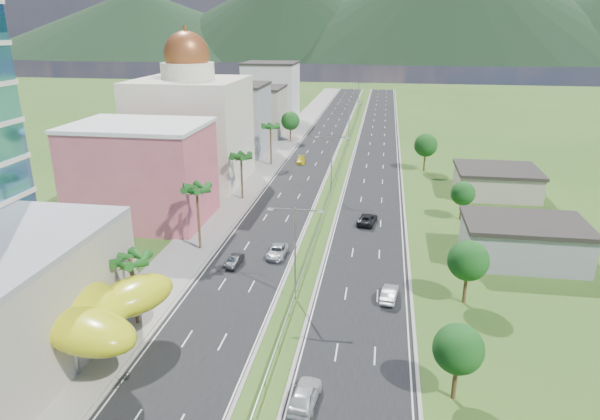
% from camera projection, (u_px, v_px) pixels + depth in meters
% --- Properties ---
extents(ground, '(500.00, 500.00, 0.00)m').
position_uv_depth(ground, '(278.00, 347.00, 52.11)').
color(ground, '#2D5119').
rests_on(ground, ground).
extents(road_left, '(11.00, 260.00, 0.04)m').
position_uv_depth(road_left, '(318.00, 147.00, 137.14)').
color(road_left, black).
rests_on(road_left, ground).
extents(road_right, '(11.00, 260.00, 0.04)m').
position_uv_depth(road_right, '(377.00, 149.00, 134.93)').
color(road_right, black).
rests_on(road_right, ground).
extents(sidewalk_left, '(7.00, 260.00, 0.12)m').
position_uv_depth(sidewalk_left, '(281.00, 145.00, 138.53)').
color(sidewalk_left, gray).
rests_on(sidewalk_left, ground).
extents(median_guardrail, '(0.10, 216.06, 0.76)m').
position_uv_depth(median_guardrail, '(341.00, 163.00, 119.04)').
color(median_guardrail, gray).
rests_on(median_guardrail, ground).
extents(streetlight_median_b, '(6.04, 0.25, 11.00)m').
position_uv_depth(streetlight_median_b, '(295.00, 244.00, 59.21)').
color(streetlight_median_b, gray).
rests_on(streetlight_median_b, ground).
extents(streetlight_median_c, '(6.04, 0.25, 11.00)m').
position_uv_depth(streetlight_median_c, '(332.00, 159.00, 96.52)').
color(streetlight_median_c, gray).
rests_on(streetlight_median_c, ground).
extents(streetlight_median_d, '(6.04, 0.25, 11.00)m').
position_uv_depth(streetlight_median_d, '(349.00, 118.00, 138.48)').
color(streetlight_median_d, gray).
rests_on(streetlight_median_d, ground).
extents(streetlight_median_e, '(6.04, 0.25, 11.00)m').
position_uv_depth(streetlight_median_e, '(358.00, 96.00, 180.44)').
color(streetlight_median_e, gray).
rests_on(streetlight_median_e, ground).
extents(lime_canopy, '(18.00, 15.00, 7.40)m').
position_uv_depth(lime_canopy, '(59.00, 306.00, 49.69)').
color(lime_canopy, '#BEC213').
rests_on(lime_canopy, ground).
extents(pink_shophouse, '(20.00, 15.00, 15.00)m').
position_uv_depth(pink_shophouse, '(142.00, 175.00, 83.62)').
color(pink_shophouse, '#BC4D5E').
rests_on(pink_shophouse, ground).
extents(domed_building, '(20.00, 20.00, 28.70)m').
position_uv_depth(domed_building, '(191.00, 124.00, 103.80)').
color(domed_building, beige).
rests_on(domed_building, ground).
extents(midrise_grey, '(16.00, 15.00, 16.00)m').
position_uv_depth(midrise_grey, '(232.00, 120.00, 128.07)').
color(midrise_grey, gray).
rests_on(midrise_grey, ground).
extents(midrise_beige, '(16.00, 15.00, 13.00)m').
position_uv_depth(midrise_beige, '(254.00, 112.00, 149.08)').
color(midrise_beige, '#A89D8A').
rests_on(midrise_beige, ground).
extents(midrise_white, '(16.00, 15.00, 18.00)m').
position_uv_depth(midrise_white, '(271.00, 93.00, 169.70)').
color(midrise_white, silver).
rests_on(midrise_white, ground).
extents(shed_near, '(15.00, 10.00, 5.00)m').
position_uv_depth(shed_near, '(523.00, 243.00, 70.47)').
color(shed_near, gray).
rests_on(shed_near, ground).
extents(shed_far, '(14.00, 12.00, 4.40)m').
position_uv_depth(shed_far, '(496.00, 183.00, 98.25)').
color(shed_far, '#A89D8A').
rests_on(shed_far, ground).
extents(palm_tree_b, '(3.60, 3.60, 8.10)m').
position_uv_depth(palm_tree_b, '(131.00, 262.00, 53.94)').
color(palm_tree_b, '#47301C').
rests_on(palm_tree_b, ground).
extents(palm_tree_c, '(3.60, 3.60, 9.60)m').
position_uv_depth(palm_tree_c, '(197.00, 191.00, 72.12)').
color(palm_tree_c, '#47301C').
rests_on(palm_tree_c, ground).
extents(palm_tree_d, '(3.60, 3.60, 8.60)m').
position_uv_depth(palm_tree_d, '(241.00, 158.00, 93.88)').
color(palm_tree_d, '#47301C').
rests_on(palm_tree_d, ground).
extents(palm_tree_e, '(3.60, 3.60, 9.40)m').
position_uv_depth(palm_tree_e, '(271.00, 128.00, 116.94)').
color(palm_tree_e, '#47301C').
rests_on(palm_tree_e, ground).
extents(leafy_tree_lfar, '(4.90, 4.90, 8.05)m').
position_uv_depth(leafy_tree_lfar, '(290.00, 121.00, 141.15)').
color(leafy_tree_lfar, '#47301C').
rests_on(leafy_tree_lfar, ground).
extents(leafy_tree_ra, '(4.20, 4.20, 6.90)m').
position_uv_depth(leafy_tree_ra, '(458.00, 349.00, 43.51)').
color(leafy_tree_ra, '#47301C').
rests_on(leafy_tree_ra, ground).
extents(leafy_tree_rb, '(4.55, 4.55, 7.47)m').
position_uv_depth(leafy_tree_rb, '(468.00, 261.00, 58.79)').
color(leafy_tree_rb, '#47301C').
rests_on(leafy_tree_rb, ground).
extents(leafy_tree_rc, '(3.85, 3.85, 6.33)m').
position_uv_depth(leafy_tree_rc, '(463.00, 194.00, 84.72)').
color(leafy_tree_rc, '#47301C').
rests_on(leafy_tree_rc, ground).
extents(leafy_tree_rd, '(4.90, 4.90, 8.05)m').
position_uv_depth(leafy_tree_rd, '(426.00, 145.00, 112.89)').
color(leafy_tree_rd, '#47301C').
rests_on(leafy_tree_rd, ground).
extents(mountain_ridge, '(860.00, 140.00, 90.00)m').
position_uv_depth(mountain_ridge, '(447.00, 60.00, 462.89)').
color(mountain_ridge, black).
rests_on(mountain_ridge, ground).
extents(car_dark_left, '(1.75, 4.10, 1.31)m').
position_uv_depth(car_dark_left, '(234.00, 261.00, 69.47)').
color(car_dark_left, black).
rests_on(car_dark_left, road_left).
extents(car_silver_mid_left, '(2.52, 5.18, 1.42)m').
position_uv_depth(car_silver_mid_left, '(277.00, 251.00, 72.21)').
color(car_silver_mid_left, '#A0A3A7').
rests_on(car_silver_mid_left, road_left).
extents(car_yellow_far_left, '(2.48, 4.88, 1.36)m').
position_uv_depth(car_yellow_far_left, '(301.00, 160.00, 120.86)').
color(car_yellow_far_left, gold).
rests_on(car_yellow_far_left, road_left).
extents(car_white_near_right, '(2.56, 5.32, 1.75)m').
position_uv_depth(car_white_near_right, '(305.00, 395.00, 44.05)').
color(car_white_near_right, silver).
rests_on(car_white_near_right, road_right).
extents(car_silver_right, '(2.18, 4.79, 1.52)m').
position_uv_depth(car_silver_right, '(389.00, 293.00, 60.84)').
color(car_silver_right, '#AEB1B7').
rests_on(car_silver_right, road_right).
extents(car_dark_far_right, '(3.34, 5.80, 1.52)m').
position_uv_depth(car_dark_far_right, '(367.00, 219.00, 84.03)').
color(car_dark_far_right, black).
rests_on(car_dark_far_right, road_right).
extents(motorcycle, '(0.86, 2.10, 1.31)m').
position_uv_depth(motorcycle, '(123.00, 378.00, 46.53)').
color(motorcycle, black).
rests_on(motorcycle, road_left).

